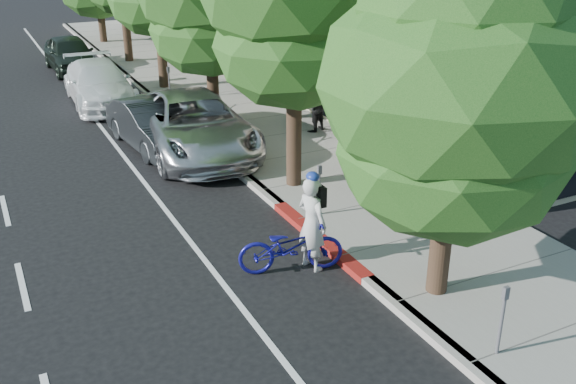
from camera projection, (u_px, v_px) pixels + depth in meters
ground at (342, 261)px, 13.67m from camera, size 120.00×120.00×0.00m
sidewalk at (276, 137)px, 21.15m from camera, size 4.60×56.00×0.15m
curb at (210, 147)px, 20.20m from camera, size 0.30×56.00×0.15m
curb_red_segment at (319, 239)px, 14.46m from camera, size 0.32×4.00×0.15m
street_tree_0 at (457, 88)px, 10.78m from camera, size 4.86×4.86×6.88m
cyclist at (312, 224)px, 13.04m from camera, size 0.67×0.84×2.02m
bicycle at (291, 246)px, 13.08m from camera, size 2.29×1.34×1.14m
silver_suv at (194, 124)px, 19.67m from camera, size 3.46×6.68×1.80m
dark_sedan at (152, 125)px, 20.12m from camera, size 2.04×4.68×1.50m
white_pickup at (99, 84)px, 24.86m from camera, size 2.45×5.61×1.61m
dark_suv_far at (70, 54)px, 30.18m from camera, size 2.07×4.88×1.65m
pedestrian at (314, 106)px, 21.16m from camera, size 1.02×0.91×1.72m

